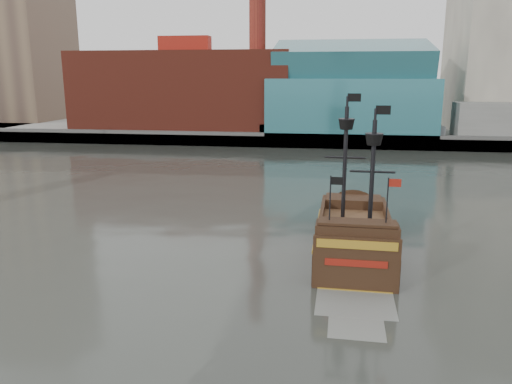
# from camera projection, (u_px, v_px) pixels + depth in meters

# --- Properties ---
(ground) EXTENTS (400.00, 400.00, 0.00)m
(ground) POSITION_uv_depth(u_px,v_px,m) (207.00, 299.00, 28.62)
(ground) COLOR #2C2F29
(ground) RESTS_ON ground
(promenade_far) EXTENTS (220.00, 60.00, 2.00)m
(promenade_far) POSITION_uv_depth(u_px,v_px,m) (302.00, 126.00, 116.98)
(promenade_far) COLOR slate
(promenade_far) RESTS_ON ground
(seawall) EXTENTS (220.00, 1.00, 2.60)m
(seawall) POSITION_uv_depth(u_px,v_px,m) (292.00, 140.00, 88.50)
(seawall) COLOR #4C4C49
(seawall) RESTS_ON ground
(skyline) EXTENTS (149.00, 45.00, 62.00)m
(skyline) POSITION_uv_depth(u_px,v_px,m) (328.00, 16.00, 103.70)
(skyline) COLOR brown
(skyline) RESTS_ON promenade_far
(pirate_ship) EXTENTS (5.47, 16.30, 12.12)m
(pirate_ship) POSITION_uv_depth(u_px,v_px,m) (354.00, 241.00, 35.35)
(pirate_ship) COLOR black
(pirate_ship) RESTS_ON ground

